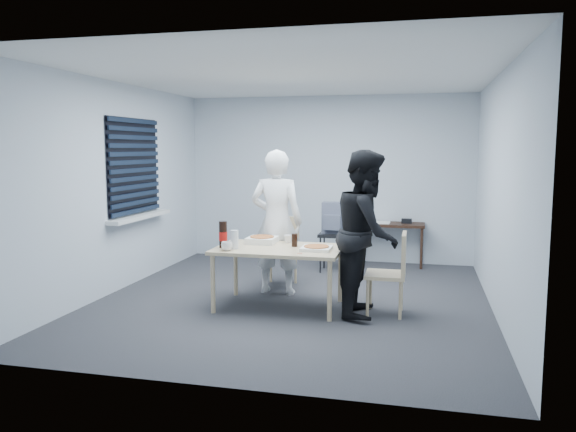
% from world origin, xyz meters
% --- Properties ---
extents(room, '(5.00, 5.00, 5.00)m').
position_xyz_m(room, '(-2.20, 0.40, 1.44)').
color(room, '#29282D').
rests_on(room, ground).
extents(dining_table, '(1.40, 0.89, 0.68)m').
position_xyz_m(dining_table, '(-0.09, -0.32, 0.62)').
color(dining_table, '#CFB485').
rests_on(dining_table, ground).
extents(chair_far, '(0.42, 0.42, 0.89)m').
position_xyz_m(chair_far, '(-0.32, 0.73, 0.51)').
color(chair_far, '#CFB485').
rests_on(chair_far, ground).
extents(chair_right, '(0.42, 0.42, 0.89)m').
position_xyz_m(chair_right, '(1.18, -0.31, 0.51)').
color(chair_right, '#CFB485').
rests_on(chair_right, ground).
extents(person_white, '(0.65, 0.42, 1.77)m').
position_xyz_m(person_white, '(-0.27, 0.29, 0.89)').
color(person_white, white).
rests_on(person_white, ground).
extents(person_black, '(0.47, 0.86, 1.77)m').
position_xyz_m(person_black, '(0.89, -0.34, 0.89)').
color(person_black, black).
rests_on(person_black, ground).
extents(side_table, '(0.98, 0.44, 0.65)m').
position_xyz_m(side_table, '(1.02, 2.28, 0.57)').
color(side_table, black).
rests_on(side_table, ground).
extents(stool, '(0.40, 0.40, 0.56)m').
position_xyz_m(stool, '(0.22, 1.68, 0.45)').
color(stool, black).
rests_on(stool, ground).
extents(backpack, '(0.32, 0.24, 0.45)m').
position_xyz_m(backpack, '(0.22, 1.66, 0.78)').
color(backpack, slate).
rests_on(backpack, stool).
extents(pizza_box_a, '(0.33, 0.33, 0.08)m').
position_xyz_m(pizza_box_a, '(-0.35, -0.08, 0.72)').
color(pizza_box_a, white).
rests_on(pizza_box_a, dining_table).
extents(pizza_box_b, '(0.32, 0.32, 0.05)m').
position_xyz_m(pizza_box_b, '(0.35, -0.37, 0.70)').
color(pizza_box_b, white).
rests_on(pizza_box_b, dining_table).
extents(mug_a, '(0.17, 0.17, 0.10)m').
position_xyz_m(mug_a, '(-0.59, -0.63, 0.73)').
color(mug_a, white).
rests_on(mug_a, dining_table).
extents(mug_b, '(0.10, 0.10, 0.09)m').
position_xyz_m(mug_b, '(-0.06, 0.01, 0.73)').
color(mug_b, white).
rests_on(mug_b, dining_table).
extents(cola_glass, '(0.08, 0.08, 0.15)m').
position_xyz_m(cola_glass, '(0.07, -0.22, 0.76)').
color(cola_glass, black).
rests_on(cola_glass, dining_table).
extents(soda_bottle, '(0.09, 0.09, 0.30)m').
position_xyz_m(soda_bottle, '(-0.69, -0.47, 0.83)').
color(soda_bottle, black).
rests_on(soda_bottle, dining_table).
extents(plastic_cups, '(0.10, 0.10, 0.21)m').
position_xyz_m(plastic_cups, '(-0.54, -0.51, 0.78)').
color(plastic_cups, silver).
rests_on(plastic_cups, dining_table).
extents(rubber_band, '(0.07, 0.07, 0.00)m').
position_xyz_m(rubber_band, '(0.22, -0.62, 0.68)').
color(rubber_band, red).
rests_on(rubber_band, dining_table).
extents(papers, '(0.33, 0.39, 0.01)m').
position_xyz_m(papers, '(0.87, 2.29, 0.66)').
color(papers, white).
rests_on(papers, side_table).
extents(black_box, '(0.18, 0.14, 0.07)m').
position_xyz_m(black_box, '(1.24, 2.31, 0.69)').
color(black_box, black).
rests_on(black_box, side_table).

